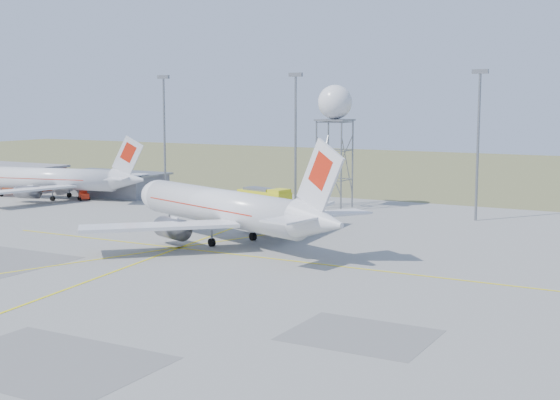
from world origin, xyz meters
The scene contains 10 objects.
grass_strip centered at (0.00, 140.00, 0.01)m, with size 400.00×120.00×0.03m, color #606839.
building_grey centered at (-45.00, 64.00, 1.97)m, with size 19.00×10.00×3.90m.
mast_a centered at (-35.00, 66.00, 12.07)m, with size 2.20×0.50×20.50m.
mast_b centered at (-10.00, 66.00, 12.07)m, with size 2.20×0.50×20.50m.
mast_c centered at (18.00, 66.00, 12.07)m, with size 2.20×0.50×20.50m.
airliner_main centered at (-3.23, 35.88, 3.89)m, with size 36.07×33.86×12.68m.
airliner_far centered at (-49.68, 54.99, 3.29)m, with size 31.40×30.00×10.75m.
radar_tower centered at (-4.17, 67.65, 10.47)m, with size 5.16×5.16×18.66m.
fire_truck centered at (-11.82, 59.94, 1.67)m, with size 9.16×5.19×3.48m.
baggage_tug centered at (-44.23, 56.13, 0.61)m, with size 2.51×2.44×1.62m.
Camera 1 is at (45.96, -39.20, 16.50)m, focal length 50.00 mm.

